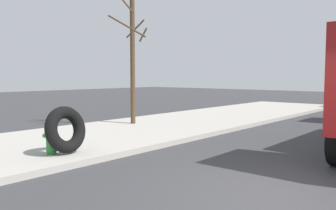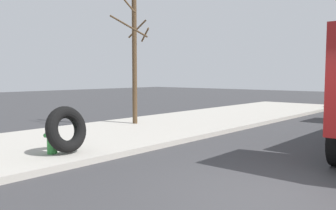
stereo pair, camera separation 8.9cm
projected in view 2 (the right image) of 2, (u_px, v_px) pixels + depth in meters
ground_plane at (273, 197)px, 5.82m from camera, size 80.00×80.00×0.00m
sidewalk_curb at (57, 143)px, 10.10m from camera, size 36.00×5.00×0.15m
fire_hydrant at (52, 135)px, 8.36m from camera, size 0.27×0.60×0.85m
loose_tire at (66, 129)px, 8.38m from camera, size 1.16×0.64×1.15m
bare_tree at (134, 47)px, 13.43m from camera, size 1.58×1.48×5.60m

